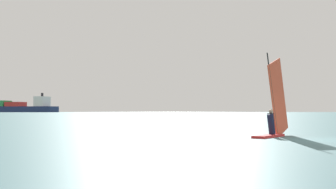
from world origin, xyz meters
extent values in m
cube|color=red|center=(-1.96, 2.59, 0.06)|extent=(2.58, 2.18, 0.12)
cylinder|color=black|center=(-1.53, 2.91, 2.14)|extent=(1.10, 0.86, 4.05)
cube|color=#E54C2D|center=(-0.88, 3.41, 1.96)|extent=(2.29, 1.76, 4.21)
cylinder|color=black|center=(-1.34, 3.06, 1.16)|extent=(1.42, 1.10, 0.04)
cylinder|color=#191E38|center=(-1.68, 2.80, 0.63)|extent=(0.66, 0.61, 1.08)
sphere|color=tan|center=(-1.68, 2.80, 1.27)|extent=(0.22, 0.22, 0.22)
cube|color=navy|center=(-46.97, 790.42, 4.91)|extent=(177.00, 141.18, 9.82)
cube|color=silver|center=(14.13, 745.08, 18.15)|extent=(28.74, 30.19, 16.67)
cylinder|color=black|center=(14.13, 745.08, 29.49)|extent=(4.00, 4.00, 6.00)
cube|color=red|center=(-28.50, 776.72, 13.72)|extent=(37.02, 36.31, 7.80)
cube|color=#2D8C47|center=(-53.42, 795.21, 15.02)|extent=(37.02, 36.31, 10.40)
camera|label=1|loc=(-13.31, -16.08, 1.26)|focal=46.46mm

